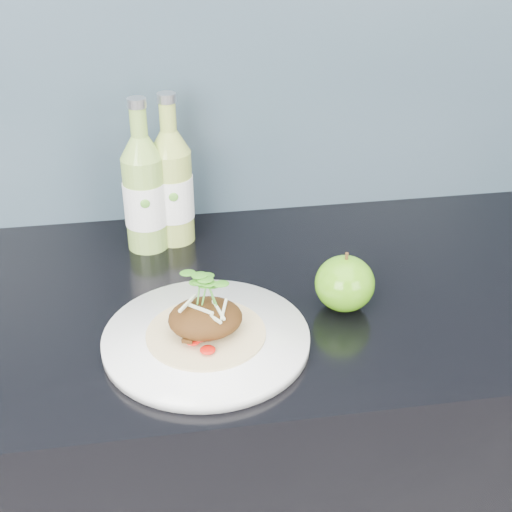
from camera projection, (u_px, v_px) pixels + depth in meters
The scene contains 7 objects.
kitchen_counter at pixel (210, 496), 1.33m from camera, with size 4.00×0.60×0.90m, color black.
subway_backsplash at pixel (177, 23), 1.18m from camera, with size 4.00×0.02×0.70m, color slate.
dinner_plate at pixel (206, 339), 0.99m from camera, with size 0.33×0.33×0.02m.
pork_taco at pixel (205, 317), 0.97m from camera, with size 0.17×0.17×0.10m.
green_apple at pixel (345, 283), 1.05m from camera, with size 0.10×0.10×0.09m.
cider_bottle_left at pixel (144, 193), 1.19m from camera, with size 0.08×0.08×0.26m.
cider_bottle_right at pixel (172, 187), 1.21m from camera, with size 0.07×0.08×0.26m.
Camera 1 is at (-0.07, 0.77, 1.50)m, focal length 50.00 mm.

